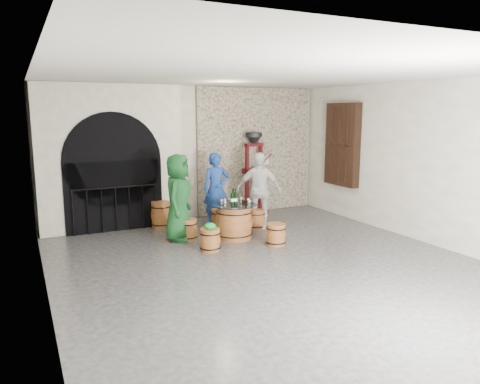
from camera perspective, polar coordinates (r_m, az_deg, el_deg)
name	(u,v)px	position (r m, az deg, el deg)	size (l,w,h in m)	color
ground	(270,265)	(7.89, 3.78, -9.19)	(8.00, 8.00, 0.00)	#2A2A2D
wall_back	(188,153)	(11.14, -6.49, 4.88)	(8.00, 8.00, 0.00)	silver
wall_left	(41,189)	(6.52, -23.75, 0.38)	(8.00, 8.00, 0.00)	silver
wall_right	(424,162)	(9.74, 22.06, 3.45)	(8.00, 8.00, 0.00)	silver
ceiling	(272,73)	(7.47, 4.07, 14.65)	(8.00, 8.00, 0.00)	beige
stone_facing_panel	(255,150)	(11.81, 1.89, 5.23)	(3.20, 0.12, 3.18)	#AEA38B
arched_opening	(111,158)	(10.39, -15.91, 4.08)	(3.10, 0.60, 3.19)	silver
shuttered_window	(342,145)	(11.38, 12.68, 5.82)	(0.23, 1.10, 2.00)	black
barrel_table	(234,222)	(9.40, -0.74, -3.73)	(0.93, 0.93, 0.72)	brown
barrel_stool_left	(188,229)	(9.41, -6.57, -4.69)	(0.41, 0.41, 0.43)	brown
barrel_stool_far	(220,218)	(10.31, -2.55, -3.31)	(0.41, 0.41, 0.43)	brown
barrel_stool_right	(256,219)	(10.24, 2.08, -3.41)	(0.41, 0.41, 0.43)	brown
barrel_stool_near_right	(276,234)	(9.01, 4.53, -5.33)	(0.41, 0.41, 0.43)	brown
barrel_stool_near_left	(210,240)	(8.64, -3.77, -5.99)	(0.41, 0.41, 0.43)	brown
green_cap	(210,226)	(8.57, -3.77, -4.29)	(0.26, 0.22, 0.12)	#0E9A31
person_green	(178,197)	(9.27, -7.77, -0.69)	(0.86, 0.56, 1.77)	#12431C
person_blue	(216,189)	(10.41, -2.99, 0.34)	(0.61, 0.40, 1.68)	navy
person_white	(259,190)	(10.19, 2.38, 0.21)	(1.00, 0.42, 1.71)	silver
wine_bottle_left	(232,198)	(9.26, -0.95, -0.82)	(0.08, 0.08, 0.32)	black
wine_bottle_center	(235,198)	(9.29, -0.57, -0.78)	(0.08, 0.08, 0.32)	black
wine_bottle_right	(233,197)	(9.37, -0.84, -0.69)	(0.08, 0.08, 0.32)	black
tasting_glass_a	(225,203)	(9.17, -1.87, -1.45)	(0.05, 0.05, 0.10)	orange
tasting_glass_b	(248,201)	(9.46, 1.04, -1.09)	(0.05, 0.05, 0.10)	orange
tasting_glass_c	(225,201)	(9.43, -1.89, -1.13)	(0.05, 0.05, 0.10)	orange
tasting_glass_d	(241,200)	(9.56, 0.12, -0.96)	(0.05, 0.05, 0.10)	orange
tasting_glass_e	(250,203)	(9.24, 1.22, -1.35)	(0.05, 0.05, 0.10)	orange
tasting_glass_f	(222,202)	(9.36, -2.33, -1.21)	(0.05, 0.05, 0.10)	orange
side_barrel	(161,215)	(10.44, -9.92, -2.82)	(0.45, 0.45, 0.60)	brown
corking_press	(254,167)	(11.44, 1.75, 3.11)	(0.89, 0.56, 2.08)	#490C14
control_box	(265,160)	(11.88, 3.13, 4.04)	(0.18, 0.10, 0.22)	silver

